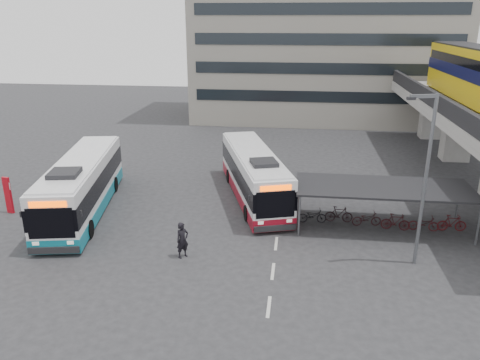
# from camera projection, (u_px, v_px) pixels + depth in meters

# --- Properties ---
(ground) EXTENTS (120.00, 120.00, 0.00)m
(ground) POSITION_uv_depth(u_px,v_px,m) (231.00, 241.00, 25.98)
(ground) COLOR #28282B
(ground) RESTS_ON ground
(bike_shelter) EXTENTS (10.00, 4.00, 2.54)m
(bike_shelter) POSITION_uv_depth(u_px,v_px,m) (382.00, 204.00, 27.31)
(bike_shelter) COLOR #595B60
(bike_shelter) RESTS_ON ground
(office_block) EXTENTS (30.00, 15.00, 25.00)m
(office_block) POSITION_uv_depth(u_px,v_px,m) (325.00, 11.00, 54.89)
(office_block) COLOR gray
(office_block) RESTS_ON ground
(road_markings) EXTENTS (0.15, 7.60, 0.01)m
(road_markings) POSITION_uv_depth(u_px,v_px,m) (273.00, 271.00, 22.87)
(road_markings) COLOR beige
(road_markings) RESTS_ON ground
(bus_main) EXTENTS (6.02, 12.17, 3.53)m
(bus_main) POSITION_uv_depth(u_px,v_px,m) (254.00, 175.00, 31.76)
(bus_main) COLOR white
(bus_main) RESTS_ON ground
(bus_teal) EXTENTS (5.00, 12.77, 3.69)m
(bus_teal) POSITION_uv_depth(u_px,v_px,m) (82.00, 186.00, 29.51)
(bus_teal) COLOR white
(bus_teal) RESTS_ON ground
(pedestrian) EXTENTS (0.82, 0.82, 1.92)m
(pedestrian) POSITION_uv_depth(u_px,v_px,m) (182.00, 240.00, 23.94)
(pedestrian) COLOR black
(pedestrian) RESTS_ON ground
(lamp_post) EXTENTS (1.47, 0.57, 8.55)m
(lamp_post) POSITION_uv_depth(u_px,v_px,m) (424.00, 172.00, 22.04)
(lamp_post) COLOR #595B60
(lamp_post) RESTS_ON ground
(sign_totem_mid) EXTENTS (0.51, 0.26, 2.38)m
(sign_totem_mid) POSITION_uv_depth(u_px,v_px,m) (8.00, 195.00, 29.35)
(sign_totem_mid) COLOR #AE0A16
(sign_totem_mid) RESTS_ON ground
(sign_totem_north) EXTENTS (0.54, 0.33, 2.55)m
(sign_totem_north) POSITION_uv_depth(u_px,v_px,m) (77.00, 171.00, 33.65)
(sign_totem_north) COLOR #AE0A16
(sign_totem_north) RESTS_ON ground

